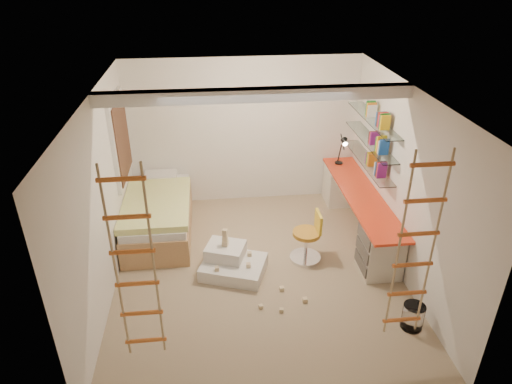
{
  "coord_description": "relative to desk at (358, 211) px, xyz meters",
  "views": [
    {
      "loc": [
        -0.61,
        -5.24,
        4.11
      ],
      "look_at": [
        0.0,
        0.3,
        1.15
      ],
      "focal_mm": 32.0,
      "sensor_mm": 36.0,
      "label": 1
    }
  ],
  "objects": [
    {
      "name": "floor",
      "position": [
        -1.72,
        -0.86,
        -0.4
      ],
      "size": [
        4.5,
        4.5,
        0.0
      ],
      "primitive_type": "plane",
      "color": "#9D8965",
      "rests_on": "ground"
    },
    {
      "name": "ceiling_beam",
      "position": [
        -1.72,
        -0.56,
        2.12
      ],
      "size": [
        4.0,
        0.18,
        0.16
      ],
      "primitive_type": "cube",
      "color": "white",
      "rests_on": "ceiling"
    },
    {
      "name": "window_frame",
      "position": [
        -3.69,
        0.64,
        1.15
      ],
      "size": [
        0.06,
        1.15,
        1.35
      ],
      "primitive_type": "cube",
      "color": "white",
      "rests_on": "wall_left"
    },
    {
      "name": "window_blind",
      "position": [
        -3.65,
        0.64,
        1.15
      ],
      "size": [
        0.02,
        1.0,
        1.2
      ],
      "primitive_type": "cube",
      "color": "#4C2D1E",
      "rests_on": "window_frame"
    },
    {
      "name": "rope_ladder_left",
      "position": [
        -3.07,
        -2.61,
        1.11
      ],
      "size": [
        0.41,
        0.04,
        2.13
      ],
      "primitive_type": null,
      "color": "orange",
      "rests_on": "ceiling"
    },
    {
      "name": "rope_ladder_right",
      "position": [
        -0.37,
        -2.61,
        1.11
      ],
      "size": [
        0.41,
        0.04,
        2.13
      ],
      "primitive_type": null,
      "color": "#C85422",
      "rests_on": "ceiling"
    },
    {
      "name": "waste_bin",
      "position": [
        0.03,
        -2.14,
        -0.24
      ],
      "size": [
        0.27,
        0.27,
        0.33
      ],
      "primitive_type": "cylinder",
      "color": "white",
      "rests_on": "floor"
    },
    {
      "name": "desk",
      "position": [
        0.0,
        0.0,
        0.0
      ],
      "size": [
        0.56,
        2.8,
        0.75
      ],
      "color": "#EC3C1B",
      "rests_on": "floor"
    },
    {
      "name": "shelves",
      "position": [
        0.15,
        0.27,
        1.1
      ],
      "size": [
        0.25,
        1.8,
        0.71
      ],
      "color": "white",
      "rests_on": "wall_right"
    },
    {
      "name": "bed",
      "position": [
        -3.2,
        0.36,
        -0.07
      ],
      "size": [
        1.02,
        2.0,
        0.69
      ],
      "color": "#AD7F51",
      "rests_on": "floor"
    },
    {
      "name": "task_lamp",
      "position": [
        -0.05,
        0.96,
        0.73
      ],
      "size": [
        0.14,
        0.36,
        0.57
      ],
      "color": "black",
      "rests_on": "desk"
    },
    {
      "name": "swivel_chair",
      "position": [
        -0.96,
        -0.62,
        -0.11
      ],
      "size": [
        0.47,
        0.47,
        0.79
      ],
      "color": "#B47B22",
      "rests_on": "floor"
    },
    {
      "name": "play_platform",
      "position": [
        -2.1,
        -0.8,
        -0.25
      ],
      "size": [
        1.04,
        0.92,
        0.38
      ],
      "color": "silver",
      "rests_on": "floor"
    },
    {
      "name": "toy_blocks",
      "position": [
        -1.85,
        -1.09,
        -0.15
      ],
      "size": [
        1.2,
        1.1,
        0.65
      ],
      "color": "#CCB284",
      "rests_on": "floor"
    },
    {
      "name": "books",
      "position": [
        0.15,
        0.27,
        1.22
      ],
      "size": [
        0.14,
        0.7,
        0.92
      ],
      "color": "#8C1E7F",
      "rests_on": "shelves"
    }
  ]
}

